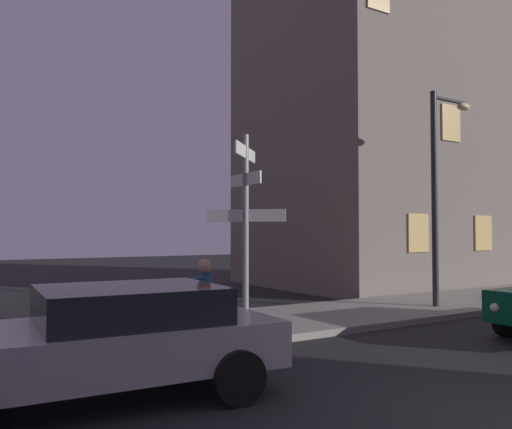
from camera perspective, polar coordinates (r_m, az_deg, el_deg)
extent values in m
cube|color=gray|center=(11.02, -2.69, -12.12)|extent=(40.00, 3.29, 0.14)
cylinder|color=gray|center=(10.14, -1.14, -1.85)|extent=(0.12, 0.12, 3.79)
cube|color=white|center=(10.26, -1.14, 6.80)|extent=(1.07, 1.07, 0.24)
cube|color=white|center=(10.19, -1.14, 3.87)|extent=(0.03, 1.10, 0.24)
cube|color=white|center=(10.14, -1.14, -0.11)|extent=(1.14, 1.14, 0.24)
cylinder|color=#2D2D30|center=(14.15, 18.93, 1.74)|extent=(0.16, 0.16, 5.53)
cylinder|color=#2D2D30|center=(15.02, 20.31, 11.64)|extent=(1.22, 0.10, 0.10)
ellipsoid|color=#F9E099|center=(15.47, 21.72, 10.87)|extent=(0.44, 0.28, 0.20)
cube|color=#B7B7BC|center=(6.69, -17.07, -13.77)|extent=(4.44, 2.12, 0.56)
cube|color=#23282D|center=(6.70, -13.64, -9.47)|extent=(2.21, 1.84, 0.43)
cylinder|color=black|center=(6.35, -1.94, -17.37)|extent=(0.65, 0.26, 0.64)
cylinder|color=black|center=(8.02, -8.08, -14.11)|extent=(0.65, 0.26, 0.64)
cylinder|color=black|center=(11.39, 25.68, -10.31)|extent=(0.64, 0.22, 0.64)
sphere|color=#F9EFCC|center=(10.56, 24.62, -9.21)|extent=(0.16, 0.16, 0.16)
torus|color=black|center=(7.88, -10.20, -14.02)|extent=(0.72, 0.10, 0.72)
torus|color=black|center=(8.28, -2.75, -13.45)|extent=(0.72, 0.10, 0.72)
cylinder|color=black|center=(8.02, -6.37, -12.00)|extent=(1.00, 0.10, 0.04)
cylinder|color=navy|center=(7.99, -5.68, -8.60)|extent=(0.47, 0.35, 0.61)
sphere|color=tan|center=(7.95, -5.67, -5.63)|extent=(0.22, 0.22, 0.22)
cylinder|color=black|center=(7.96, -5.78, -12.30)|extent=(0.35, 0.14, 0.55)
cylinder|color=black|center=(8.12, -6.28, -12.09)|extent=(0.35, 0.14, 0.55)
cube|color=slate|center=(21.43, 12.17, 11.38)|extent=(8.17, 7.59, 13.91)
cube|color=#F2C672|center=(17.03, 17.30, -1.94)|extent=(0.90, 0.06, 1.20)
cube|color=#F2C672|center=(19.62, 23.56, -1.86)|extent=(0.90, 0.06, 1.20)
cube|color=#F2C672|center=(18.66, 20.51, 9.34)|extent=(0.90, 0.06, 1.20)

